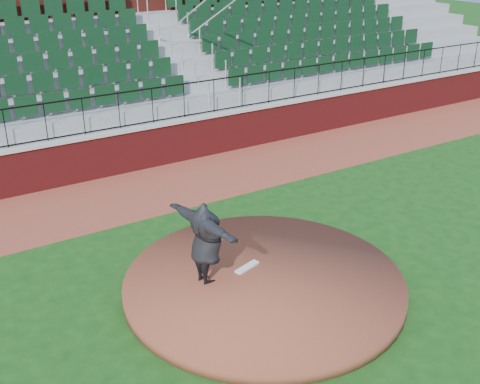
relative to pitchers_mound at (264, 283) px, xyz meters
name	(u,v)px	position (x,y,z in m)	size (l,w,h in m)	color
ground	(280,277)	(0.51, 0.19, -0.12)	(90.00, 90.00, 0.00)	#154313
warning_track	(164,186)	(0.51, 5.59, -0.12)	(34.00, 3.20, 0.01)	brown
field_wall	(139,149)	(0.51, 7.19, 0.47)	(34.00, 0.35, 1.20)	maroon
wall_cap	(137,127)	(0.51, 7.19, 1.12)	(34.00, 0.45, 0.10)	#B7B7B7
wall_railing	(136,108)	(0.51, 7.19, 1.67)	(34.00, 0.05, 1.00)	black
seating_stands	(101,73)	(0.51, 9.92, 2.18)	(34.00, 5.10, 4.60)	gray
concourse_wall	(71,45)	(0.51, 12.72, 2.62)	(34.00, 0.50, 5.50)	maroon
pitchers_mound	(264,283)	(0.00, 0.00, 0.00)	(5.40, 5.40, 0.25)	brown
pitching_rubber	(247,267)	(-0.08, 0.48, 0.14)	(0.58, 0.15, 0.04)	white
pitcher	(206,243)	(-0.98, 0.50, 0.95)	(2.03, 0.55, 1.65)	black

